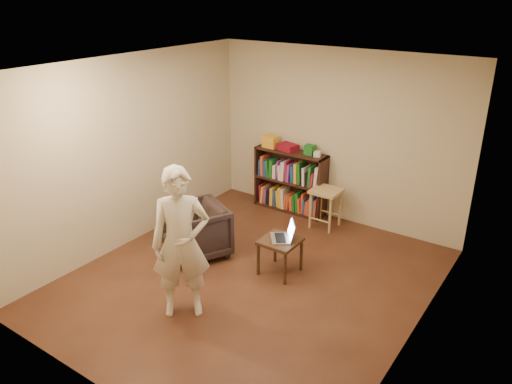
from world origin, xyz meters
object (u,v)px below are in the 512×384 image
Objects in this scene: side_table at (280,245)px; laptop at (285,235)px; person at (181,244)px; bookshelf at (291,184)px; stool at (326,197)px; armchair at (196,231)px.

side_table is 0.15m from laptop.
side_table is 0.27× the size of person.
bookshelf is 3.10m from person.
bookshelf reaches higher than stool.
stool is 2.84m from person.
laptop is at bearing -61.28° from bookshelf.
armchair is 0.45× the size of person.
bookshelf is 0.70× the size of person.
bookshelf is at bearing 109.01° from armchair.
armchair is at bearing -114.04° from laptop.
stool is at bearing -17.36° from bookshelf.
bookshelf is 2.01m from armchair.
laptop is at bearing 29.63° from person.
side_table is 1.10× the size of laptop.
side_table is at bearing -84.83° from stool.
stool is 0.77× the size of armchair.
person reaches higher than armchair.
laptop reaches higher than stool.
person is at bearing -96.24° from stool.
side_table is at bearing -62.87° from bookshelf.
bookshelf reaches higher than laptop.
laptop is (0.92, -1.68, 0.08)m from bookshelf.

